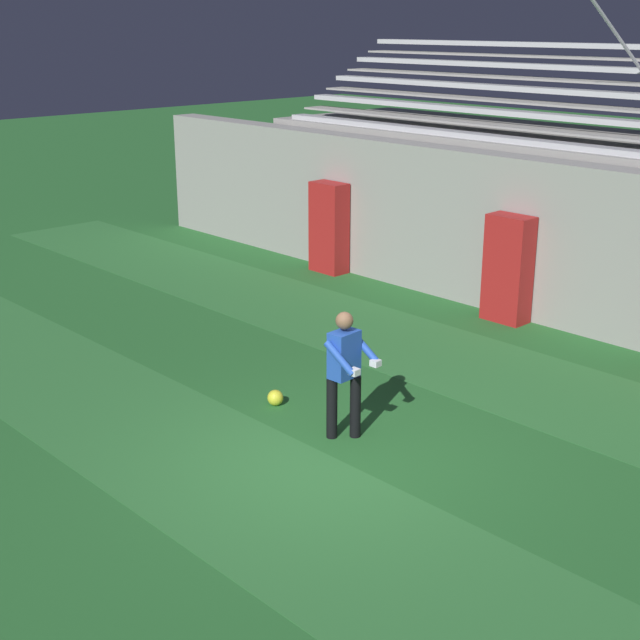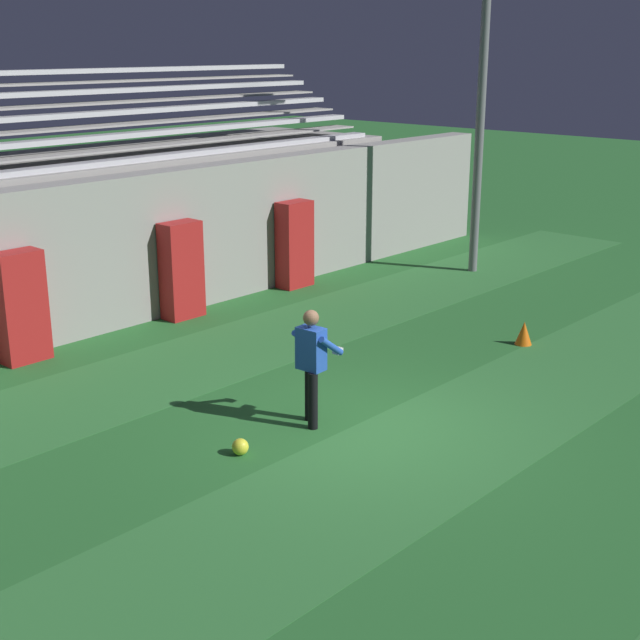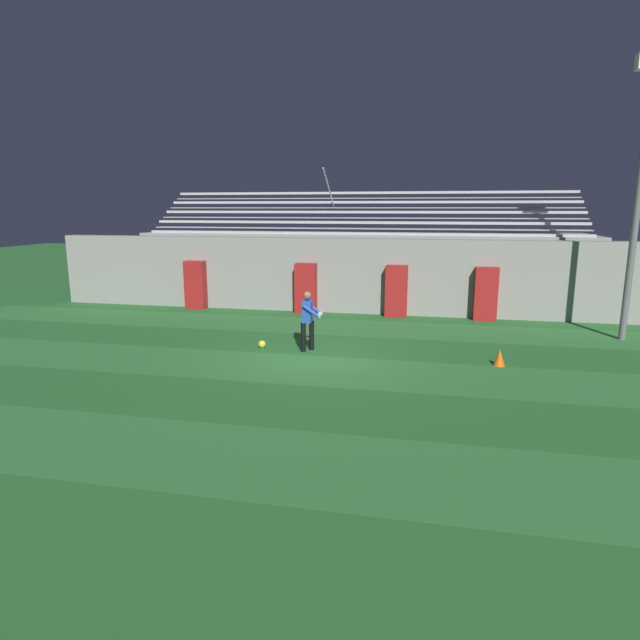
{
  "view_description": "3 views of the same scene",
  "coord_description": "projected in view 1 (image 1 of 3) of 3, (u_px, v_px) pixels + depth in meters",
  "views": [
    {
      "loc": [
        6.87,
        -6.68,
        5.03
      ],
      "look_at": [
        -0.78,
        0.57,
        1.48
      ],
      "focal_mm": 50.0,
      "sensor_mm": 36.0,
      "label": 1
    },
    {
      "loc": [
        -8.8,
        -7.26,
        5.11
      ],
      "look_at": [
        -0.46,
        0.36,
        1.6
      ],
      "focal_mm": 50.0,
      "sensor_mm": 36.0,
      "label": 2
    },
    {
      "loc": [
        2.95,
        -13.48,
        3.91
      ],
      "look_at": [
        -0.21,
        1.49,
        0.7
      ],
      "focal_mm": 30.0,
      "sensor_mm": 36.0,
      "label": 3
    }
  ],
  "objects": [
    {
      "name": "back_wall",
      "position": [
        617.0,
        256.0,
        14.48
      ],
      "size": [
        24.0,
        0.6,
        2.8
      ],
      "primitive_type": "cube",
      "color": "#999691",
      "rests_on": "ground"
    },
    {
      "name": "soccer_ball",
      "position": [
        275.0,
        398.0,
        12.23
      ],
      "size": [
        0.22,
        0.22,
        0.22
      ],
      "primitive_type": "sphere",
      "color": "yellow",
      "rests_on": "ground"
    },
    {
      "name": "turf_stripe_mid",
      "position": [
        259.0,
        494.0,
        9.96
      ],
      "size": [
        28.0,
        2.44,
        0.01
      ],
      "primitive_type": "cube",
      "color": "#337A38",
      "rests_on": "ground"
    },
    {
      "name": "turf_stripe_far",
      "position": [
        513.0,
        379.0,
        13.15
      ],
      "size": [
        28.0,
        2.44,
        0.01
      ],
      "primitive_type": "cube",
      "color": "#337A38",
      "rests_on": "ground"
    },
    {
      "name": "goalkeeper",
      "position": [
        345.0,
        367.0,
        11.02
      ],
      "size": [
        0.58,
        0.6,
        1.67
      ],
      "color": "black",
      "rests_on": "ground"
    },
    {
      "name": "padding_pillar_far_left",
      "position": [
        329.0,
        228.0,
        18.51
      ],
      "size": [
        0.79,
        0.44,
        1.88
      ],
      "primitive_type": "cube",
      "color": "#B21E1E",
      "rests_on": "ground"
    },
    {
      "name": "ground_plane",
      "position": [
        330.0,
        462.0,
        10.69
      ],
      "size": [
        80.0,
        80.0,
        0.0
      ],
      "primitive_type": "plane",
      "color": "#286B2D"
    },
    {
      "name": "padding_pillar_gate_left",
      "position": [
        508.0,
        269.0,
        15.43
      ],
      "size": [
        0.79,
        0.44,
        1.88
      ],
      "primitive_type": "cube",
      "color": "#B21E1E",
      "rests_on": "ground"
    }
  ]
}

